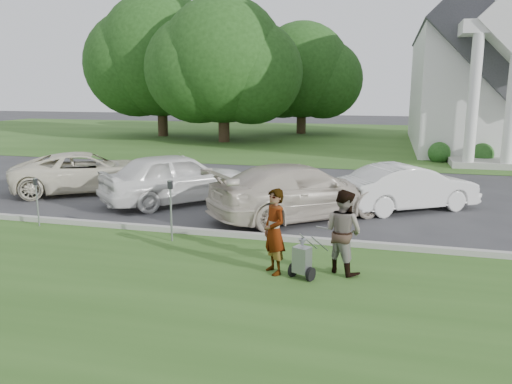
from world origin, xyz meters
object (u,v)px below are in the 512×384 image
at_px(tree_far, 160,61).
at_px(tree_back, 302,75).
at_px(person_right, 343,232).
at_px(parking_meter_far, 37,196).
at_px(car_b, 177,178).
at_px(car_d, 409,187).
at_px(parking_meter_near, 171,203).
at_px(car_c, 300,191).
at_px(tree_left, 223,66).
at_px(car_a, 87,172).
at_px(striping_cart, 302,260).
at_px(person_left, 274,232).
at_px(church, 496,49).

relative_size(tree_far, tree_back, 1.21).
height_order(tree_back, person_right, tree_back).
bearing_deg(parking_meter_far, car_b, 56.25).
bearing_deg(person_right, tree_back, -45.10).
xyz_separation_m(parking_meter_far, car_d, (9.56, 4.54, -0.13)).
xyz_separation_m(tree_far, parking_meter_near, (12.10, -25.14, -4.75)).
bearing_deg(parking_meter_near, car_c, 49.45).
height_order(tree_left, tree_back, tree_left).
relative_size(car_a, car_c, 0.96).
distance_m(parking_meter_near, parking_meter_far, 3.99).
distance_m(person_right, car_c, 4.35).
bearing_deg(tree_back, car_a, -97.45).
relative_size(tree_back, car_c, 1.81).
relative_size(striping_cart, person_left, 0.59).
bearing_deg(person_left, striping_cart, 35.88).
relative_size(tree_far, parking_meter_far, 8.85).
distance_m(person_right, car_d, 6.07).
bearing_deg(parking_meter_near, person_right, -14.07).
xyz_separation_m(striping_cart, parking_meter_near, (-3.43, 1.58, 0.57)).
bearing_deg(person_right, person_left, 50.68).
distance_m(tree_far, car_d, 27.37).
relative_size(tree_left, person_left, 6.23).
bearing_deg(car_c, parking_meter_far, 71.08).
height_order(parking_meter_far, car_a, car_a).
bearing_deg(car_b, tree_far, -21.17).
distance_m(church, tree_far, 23.09).
height_order(striping_cart, person_right, person_right).
xyz_separation_m(tree_back, car_a, (-3.32, -25.38, -4.02)).
bearing_deg(car_b, person_right, -178.49).
distance_m(tree_far, parking_meter_far, 26.57).
distance_m(tree_back, person_right, 32.04).
bearing_deg(parking_meter_far, car_d, 25.43).
bearing_deg(striping_cart, person_right, 59.43).
bearing_deg(tree_left, striping_cart, -68.11).
distance_m(church, parking_meter_near, 26.18).
bearing_deg(car_a, parking_meter_near, -165.03).
xyz_separation_m(person_left, parking_meter_near, (-2.85, 1.44, 0.09)).
bearing_deg(church, tree_left, -176.21).
bearing_deg(car_c, car_b, 36.39).
bearing_deg(tree_left, car_d, -55.96).
xyz_separation_m(parking_meter_near, car_b, (-1.57, 3.92, -0.13)).
height_order(tree_far, striping_cart, tree_far).
bearing_deg(person_right, parking_meter_near, 19.51).
xyz_separation_m(tree_far, person_right, (16.25, -26.18, -4.85)).
distance_m(tree_left, car_c, 21.44).
bearing_deg(car_d, tree_back, -16.28).
xyz_separation_m(church, striping_cart, (-7.48, -24.85, -5.57)).
xyz_separation_m(car_a, car_b, (3.85, -0.84, 0.12)).
bearing_deg(tree_back, person_right, -78.68).
bearing_deg(tree_back, church, -27.85).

